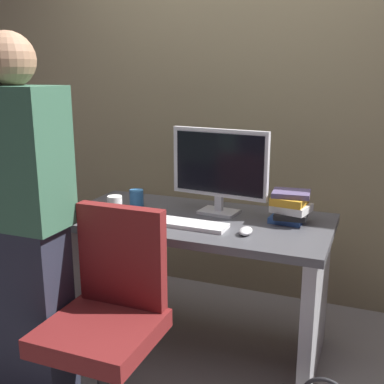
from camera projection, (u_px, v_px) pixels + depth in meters
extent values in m
plane|color=gray|center=(195.00, 343.00, 2.68)|extent=(9.00, 9.00, 0.00)
cube|color=#8C7F5B|center=(242.00, 69.00, 3.04)|extent=(6.40, 0.10, 3.00)
cube|color=#4C4C51|center=(196.00, 221.00, 2.50)|extent=(1.40, 0.70, 0.04)
cube|color=#B2B2B7|center=(95.00, 268.00, 2.82)|extent=(0.06, 0.62, 0.70)
cube|color=#B2B2B7|center=(315.00, 307.00, 2.36)|extent=(0.06, 0.62, 0.70)
cylinder|color=black|center=(103.00, 383.00, 1.98)|extent=(0.05, 0.05, 0.39)
cube|color=maroon|center=(101.00, 332.00, 1.92)|extent=(0.44, 0.44, 0.08)
cube|color=maroon|center=(122.00, 256.00, 2.03)|extent=(0.40, 0.06, 0.44)
cube|color=#262838|center=(31.00, 315.00, 2.13)|extent=(0.34, 0.20, 0.85)
cube|color=#38664C|center=(17.00, 158.00, 1.95)|extent=(0.40, 0.24, 0.58)
sphere|color=#A57A5B|center=(8.00, 59.00, 1.85)|extent=(0.22, 0.22, 0.22)
cube|color=silver|center=(219.00, 212.00, 2.57)|extent=(0.21, 0.16, 0.02)
cube|color=silver|center=(219.00, 203.00, 2.55)|extent=(0.04, 0.03, 0.08)
cube|color=silver|center=(219.00, 163.00, 2.50)|extent=(0.54, 0.09, 0.36)
cube|color=black|center=(219.00, 164.00, 2.48)|extent=(0.49, 0.06, 0.32)
cube|color=white|center=(184.00, 224.00, 2.36)|extent=(0.43, 0.14, 0.02)
ellipsoid|color=white|center=(246.00, 231.00, 2.23)|extent=(0.06, 0.10, 0.03)
cylinder|color=white|center=(115.00, 205.00, 2.53)|extent=(0.08, 0.08, 0.10)
cylinder|color=#3372B2|center=(137.00, 198.00, 2.70)|extent=(0.08, 0.08, 0.09)
cube|color=#3359A5|center=(287.00, 219.00, 2.42)|extent=(0.18, 0.16, 0.03)
cube|color=black|center=(291.00, 215.00, 2.39)|extent=(0.17, 0.16, 0.03)
cube|color=white|center=(291.00, 208.00, 2.39)|extent=(0.20, 0.19, 0.04)
cube|color=gold|center=(289.00, 201.00, 2.38)|extent=(0.18, 0.17, 0.04)
cube|color=#594C72|center=(291.00, 194.00, 2.38)|extent=(0.20, 0.17, 0.03)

